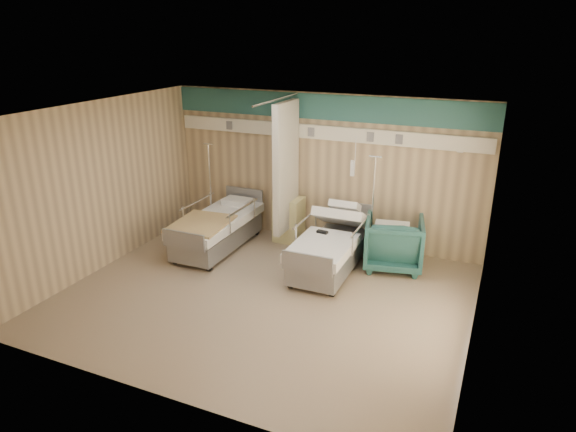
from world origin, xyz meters
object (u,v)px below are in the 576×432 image
(visitor_armchair, at_px, (394,243))
(iv_stand_left, at_px, (212,213))
(bed_left, at_px, (218,233))
(bedside_cabinet, at_px, (289,219))
(bed_right, at_px, (330,252))
(iv_stand_right, at_px, (371,238))

(visitor_armchair, distance_m, iv_stand_left, 3.74)
(bed_left, xyz_separation_m, iv_stand_left, (-0.58, 0.74, 0.05))
(bedside_cabinet, relative_size, iv_stand_left, 0.47)
(bed_right, bearing_deg, bed_left, 180.00)
(iv_stand_right, bearing_deg, iv_stand_left, -179.99)
(bed_left, xyz_separation_m, iv_stand_right, (2.70, 0.74, 0.07))
(bed_left, bearing_deg, bedside_cabinet, 40.60)
(bedside_cabinet, distance_m, iv_stand_right, 1.66)
(bedside_cabinet, xyz_separation_m, iv_stand_left, (-1.63, -0.16, -0.06))
(visitor_armchair, height_order, iv_stand_right, iv_stand_right)
(bed_left, bearing_deg, bed_right, 0.00)
(bed_right, height_order, iv_stand_left, iv_stand_left)
(bedside_cabinet, bearing_deg, iv_stand_left, -174.39)
(bed_right, relative_size, visitor_armchair, 2.21)
(bed_left, xyz_separation_m, bedside_cabinet, (1.05, 0.90, 0.11))
(bed_right, relative_size, iv_stand_right, 1.16)
(bed_right, distance_m, bed_left, 2.20)
(bed_right, height_order, bed_left, same)
(iv_stand_left, bearing_deg, visitor_armchair, -3.35)
(bed_left, relative_size, iv_stand_left, 1.21)
(iv_stand_right, bearing_deg, bedside_cabinet, 174.49)
(bed_left, distance_m, visitor_armchair, 3.20)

